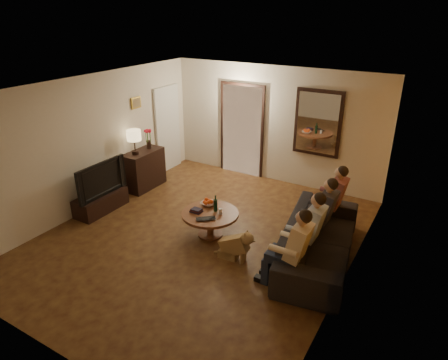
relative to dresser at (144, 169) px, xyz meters
The scene contains 33 objects.
floor 2.55m from the dresser, 26.73° to the right, with size 5.00×6.00×0.01m, color #3E1B10.
ceiling 3.33m from the dresser, 26.73° to the right, with size 5.00×6.00×0.01m, color white.
back_wall 3.05m from the dresser, 39.69° to the left, with size 5.00×0.02×2.60m, color beige.
front_wall 4.79m from the dresser, 61.44° to the right, with size 5.00×0.02×2.60m, color beige.
left_wall 1.45m from the dresser, 102.44° to the right, with size 0.02×6.00×2.60m, color beige.
right_wall 4.96m from the dresser, 13.42° to the right, with size 0.02×6.00×2.60m, color beige.
orange_accent 4.95m from the dresser, 13.44° to the right, with size 0.01×6.00×2.60m, color orange.
kitchen_doorway 2.43m from the dresser, 51.87° to the left, with size 1.00×0.06×2.10m, color #FFE0A5.
door_trim 2.42m from the dresser, 51.72° to the left, with size 1.12×0.04×2.22m, color black.
fridge_glimpse 2.56m from the dresser, 47.45° to the left, with size 0.45×0.03×1.70m, color silver.
mirror_frame 3.88m from the dresser, 29.34° to the left, with size 1.00×0.05×1.40m, color black.
mirror_glass 3.87m from the dresser, 28.94° to the left, with size 0.86×0.02×1.26m, color white.
white_door 1.33m from the dresser, 100.20° to the left, with size 0.06×0.85×2.04m, color white.
framed_art 1.45m from the dresser, 142.79° to the left, with size 0.03×0.28×0.24m, color #B28C33.
art_canvas 1.45m from the dresser, 140.82° to the left, with size 0.01×0.22×0.18m, color brown.
dresser is the anchor object (origin of this frame).
table_lamp 0.73m from the dresser, 90.00° to the right, with size 0.30×0.30×0.54m, color beige, non-canonical shape.
flower_vase 0.68m from the dresser, 90.00° to the left, with size 0.14×0.14×0.44m, color red, non-canonical shape.
tv_stand 1.33m from the dresser, 90.00° to the right, with size 0.45×1.08×0.36m, color black.
tv 1.34m from the dresser, 90.00° to the right, with size 0.15×1.18×0.68m, color black.
sofa 4.30m from the dresser, ahead, with size 0.97×2.49×0.73m, color black.
person_a 4.45m from the dresser, 21.45° to the right, with size 0.60×0.40×1.20m, color tan, non-canonical shape.
person_b 4.27m from the dresser, 13.93° to the right, with size 0.60×0.40×1.20m, color tan, non-canonical shape.
person_c 4.17m from the dresser, ahead, with size 0.60×0.40×1.20m, color tan, non-canonical shape.
person_d 4.15m from the dresser, ahead, with size 0.60×0.40×1.20m, color tan, non-canonical shape.
dog 3.39m from the dresser, 24.66° to the right, with size 0.56×0.24×0.56m, color #A27D4A, non-canonical shape.
coffee_table 2.57m from the dresser, 22.77° to the right, with size 1.00×1.00×0.45m, color brown.
bowl 2.32m from the dresser, 19.47° to the right, with size 0.26×0.26×0.06m, color white.
oranges 2.32m from the dresser, 19.47° to the right, with size 0.20×0.20×0.08m, color #E74C13, non-canonical shape.
wine_bottle 2.58m from the dresser, 20.29° to the right, with size 0.07×0.07×0.31m, color black, non-canonical shape.
wine_glass 2.71m from the dresser, 20.32° to the right, with size 0.06×0.06×0.10m, color silver.
book_stack 2.41m from the dresser, 27.00° to the right, with size 0.20×0.15×0.07m, color black, non-canonical shape.
laptop 2.77m from the dresser, 27.31° to the right, with size 0.33×0.21×0.03m, color black.
Camera 1 is at (3.44, -4.99, 3.75)m, focal length 32.00 mm.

